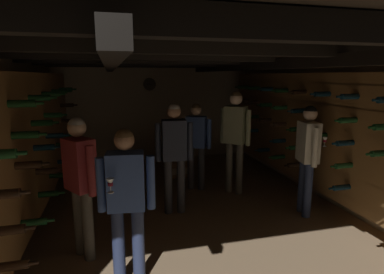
% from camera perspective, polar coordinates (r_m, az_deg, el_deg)
% --- Properties ---
extents(ground_plane, '(8.40, 8.40, 0.00)m').
position_cam_1_polar(ground_plane, '(4.87, -0.67, -13.33)').
color(ground_plane, '#8C7051').
extents(room_shell, '(4.72, 6.52, 2.41)m').
position_cam_1_polar(room_shell, '(4.73, -1.46, 3.98)').
color(room_shell, tan).
rests_on(room_shell, ground_plane).
extents(wine_crate_stack, '(0.52, 0.35, 0.60)m').
position_cam_1_polar(wine_crate_stack, '(6.38, -2.52, -4.49)').
color(wine_crate_stack, brown).
rests_on(wine_crate_stack, ground_plane).
extents(display_bottle, '(0.08, 0.08, 0.35)m').
position_cam_1_polar(display_bottle, '(6.25, -2.66, -0.71)').
color(display_bottle, '#143819').
rests_on(display_bottle, wine_crate_stack).
extents(person_host_center, '(0.54, 0.25, 1.63)m').
position_cam_1_polar(person_host_center, '(4.54, -3.23, -2.07)').
color(person_host_center, '#2D2D33').
rests_on(person_host_center, ground_plane).
extents(person_guest_mid_right, '(0.33, 0.53, 1.60)m').
position_cam_1_polar(person_guest_mid_right, '(4.78, 20.17, -2.30)').
color(person_guest_mid_right, '#232D4C').
rests_on(person_guest_mid_right, ground_plane).
extents(person_guest_rear_center, '(0.49, 0.35, 1.54)m').
position_cam_1_polar(person_guest_rear_center, '(5.53, 0.75, -0.35)').
color(person_guest_rear_center, '#2D2D33').
rests_on(person_guest_rear_center, ground_plane).
extents(person_guest_near_left, '(0.54, 0.33, 1.54)m').
position_cam_1_polar(person_guest_near_left, '(3.07, -11.78, -9.97)').
color(person_guest_near_left, '#232D4C').
rests_on(person_guest_near_left, ground_plane).
extents(person_guest_far_right, '(0.45, 0.41, 1.76)m').
position_cam_1_polar(person_guest_far_right, '(5.36, 7.80, 0.93)').
color(person_guest_far_right, '#4C473D').
rests_on(person_guest_far_right, ground_plane).
extents(person_guest_mid_left, '(0.37, 0.46, 1.58)m').
position_cam_1_polar(person_guest_mid_left, '(3.63, -19.54, -6.58)').
color(person_guest_mid_left, '#4C473D').
rests_on(person_guest_mid_left, ground_plane).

